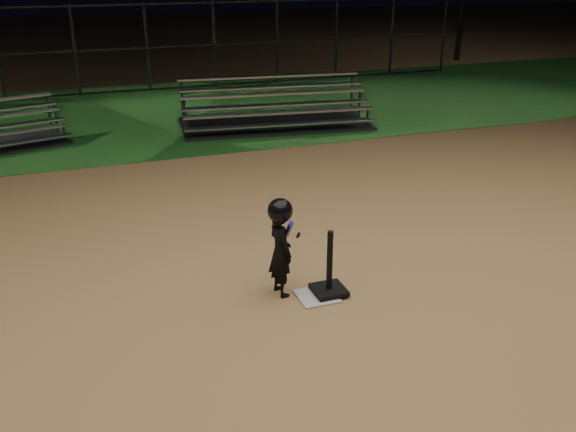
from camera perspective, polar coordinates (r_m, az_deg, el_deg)
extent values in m
plane|color=tan|center=(7.49, 2.63, -7.37)|extent=(80.00, 80.00, 0.00)
cube|color=#1B501A|center=(16.60, -10.80, 9.21)|extent=(60.00, 8.00, 0.01)
cube|color=beige|center=(7.48, 2.63, -7.29)|extent=(0.45, 0.45, 0.02)
cube|color=black|center=(7.54, 3.73, -6.71)|extent=(0.38, 0.38, 0.06)
cylinder|color=black|center=(7.35, 3.81, -4.01)|extent=(0.07, 0.07, 0.73)
imported|color=black|center=(7.32, -0.70, -3.30)|extent=(0.32, 0.43, 1.08)
sphere|color=black|center=(7.11, -0.72, 0.48)|extent=(0.29, 0.29, 0.29)
cylinder|color=#1C17C4|center=(7.06, 0.08, -1.20)|extent=(0.20, 0.56, 0.42)
cylinder|color=black|center=(7.28, 0.94, -1.77)|extent=(0.08, 0.19, 0.14)
cube|color=#B4B4B9|center=(14.42, -0.73, 9.37)|extent=(4.38, 0.79, 0.04)
cube|color=#B4B4B9|center=(14.18, -0.46, 8.32)|extent=(4.38, 0.79, 0.03)
cube|color=#B4B4B9|center=(14.93, -1.24, 11.02)|extent=(4.38, 0.79, 0.04)
cube|color=#B4B4B9|center=(14.68, -0.98, 10.04)|extent=(4.38, 0.79, 0.03)
cube|color=#B4B4B9|center=(15.46, -1.72, 12.57)|extent=(4.38, 0.79, 0.04)
cube|color=#B4B4B9|center=(15.20, -1.48, 11.64)|extent=(4.38, 0.79, 0.03)
cube|color=#38383D|center=(15.09, -1.22, 8.38)|extent=(4.60, 2.64, 0.07)
cube|color=#38383D|center=(19.50, -12.36, 11.18)|extent=(20.00, 0.05, 0.05)
cube|color=#38383D|center=(19.30, -12.66, 14.67)|extent=(20.00, 0.05, 0.05)
cube|color=#38383D|center=(19.19, -12.98, 18.21)|extent=(20.00, 0.05, 0.05)
cylinder|color=#38383D|center=(19.30, -12.66, 14.67)|extent=(0.08, 0.08, 2.50)
cylinder|color=#38383D|center=(20.57, 1.75, 15.64)|extent=(0.08, 0.08, 2.50)
cylinder|color=#38383D|center=(22.88, 13.94, 15.72)|extent=(0.08, 0.08, 2.50)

